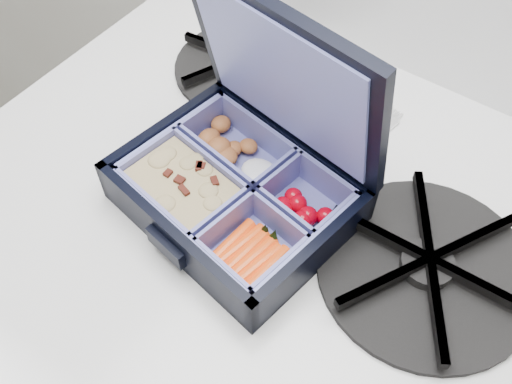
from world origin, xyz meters
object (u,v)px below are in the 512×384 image
Objects in this scene: stove at (259,357)px; bento_box at (235,194)px; burner_grate at (428,263)px; fork at (340,161)px.

bento_box reaches higher than stove.
burner_grate is (0.18, 0.04, -0.01)m from bento_box.
fork is at bearing 73.27° from bento_box.
burner_grate is 1.22× the size of fork.
burner_grate is 0.14m from fork.
fork is at bearing 59.87° from stove.
stove is 4.68× the size of burner_grate.
burner_grate is at bearing 22.98° from bento_box.
bento_box is 0.12m from fork.
stove is 0.48m from bento_box.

